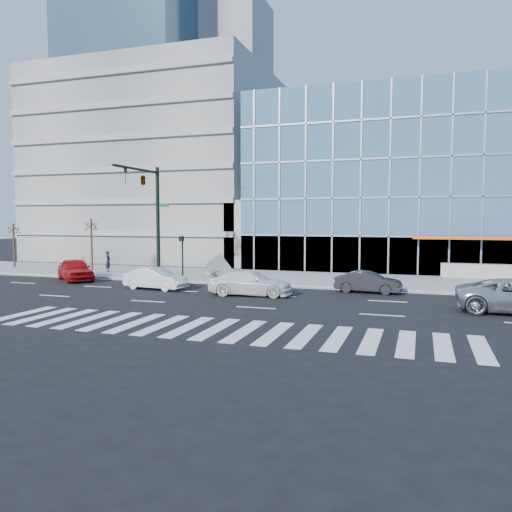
% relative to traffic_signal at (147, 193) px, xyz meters
% --- Properties ---
extents(ground, '(160.00, 160.00, 0.00)m').
position_rel_traffic_signal_xyz_m(ground, '(11.00, -4.57, -6.16)').
color(ground, black).
rests_on(ground, ground).
extents(sidewalk, '(120.00, 8.00, 0.15)m').
position_rel_traffic_signal_xyz_m(sidewalk, '(11.00, 3.43, -6.09)').
color(sidewalk, gray).
rests_on(sidewalk, ground).
extents(theatre_building, '(42.00, 26.00, 15.00)m').
position_rel_traffic_signal_xyz_m(theatre_building, '(25.00, 21.43, 1.34)').
color(theatre_building, '#719CBD').
rests_on(theatre_building, ground).
extents(parking_garage, '(24.00, 24.00, 20.00)m').
position_rel_traffic_signal_xyz_m(parking_garage, '(-9.00, 21.43, 3.84)').
color(parking_garage, gray).
rests_on(parking_garage, ground).
extents(ramp_block, '(6.00, 8.00, 6.00)m').
position_rel_traffic_signal_xyz_m(ramp_block, '(5.00, 13.43, -3.16)').
color(ramp_block, gray).
rests_on(ramp_block, ground).
extents(tower_far_west, '(16.00, 16.00, 76.00)m').
position_rel_traffic_signal_xyz_m(tower_far_west, '(-31.00, 53.43, 31.84)').
color(tower_far_west, '#436074').
rests_on(tower_far_west, ground).
extents(tower_far_mid, '(13.00, 13.00, 60.00)m').
position_rel_traffic_signal_xyz_m(tower_far_mid, '(-47.00, 59.43, 23.84)').
color(tower_far_mid, '#436074').
rests_on(tower_far_mid, ground).
extents(tower_backdrop, '(14.00, 14.00, 48.00)m').
position_rel_traffic_signal_xyz_m(tower_backdrop, '(-19.00, 65.43, 17.84)').
color(tower_backdrop, gray).
rests_on(tower_backdrop, ground).
extents(traffic_signal, '(1.14, 5.74, 8.00)m').
position_rel_traffic_signal_xyz_m(traffic_signal, '(0.00, 0.00, 0.00)').
color(traffic_signal, black).
rests_on(traffic_signal, sidewalk).
extents(ped_signal_post, '(0.30, 0.33, 3.00)m').
position_rel_traffic_signal_xyz_m(ped_signal_post, '(2.50, 0.37, -4.02)').
color(ped_signal_post, black).
rests_on(ped_signal_post, sidewalk).
extents(street_tree_near, '(1.10, 1.10, 4.23)m').
position_rel_traffic_signal_xyz_m(street_tree_near, '(-7.00, 2.93, -2.39)').
color(street_tree_near, '#332319').
rests_on(street_tree_near, sidewalk).
extents(street_tree_far, '(1.10, 1.10, 3.87)m').
position_rel_traffic_signal_xyz_m(street_tree_far, '(-15.00, 2.93, -2.72)').
color(street_tree_far, '#332319').
rests_on(street_tree_far, sidewalk).
extents(white_suv, '(4.98, 2.37, 1.40)m').
position_rel_traffic_signal_xyz_m(white_suv, '(9.43, -4.84, -5.46)').
color(white_suv, white).
rests_on(white_suv, ground).
extents(white_sedan, '(4.15, 1.82, 1.33)m').
position_rel_traffic_signal_xyz_m(white_sedan, '(3.08, -4.40, -5.50)').
color(white_sedan, silver).
rests_on(white_sedan, ground).
extents(dark_sedan, '(3.93, 1.59, 1.27)m').
position_rel_traffic_signal_xyz_m(dark_sedan, '(15.70, -1.74, -5.53)').
color(dark_sedan, black).
rests_on(dark_sedan, ground).
extents(red_sedan, '(4.70, 4.37, 1.56)m').
position_rel_traffic_signal_xyz_m(red_sedan, '(-4.57, -2.24, -5.38)').
color(red_sedan, '#AF0D0F').
rests_on(red_sedan, ground).
extents(pedestrian, '(0.54, 0.69, 1.66)m').
position_rel_traffic_signal_xyz_m(pedestrian, '(-4.92, 2.17, -5.18)').
color(pedestrian, black).
rests_on(pedestrian, sidewalk).
extents(tilted_panel, '(1.69, 0.79, 1.82)m').
position_rel_traffic_signal_xyz_m(tilted_panel, '(5.25, 0.43, -5.10)').
color(tilted_panel, gray).
rests_on(tilted_panel, sidewalk).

